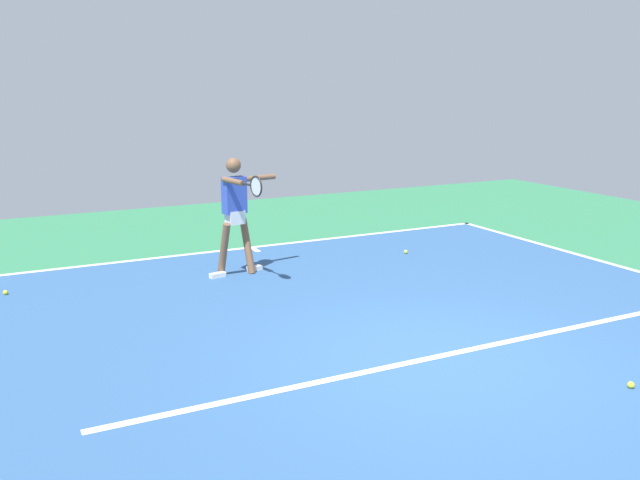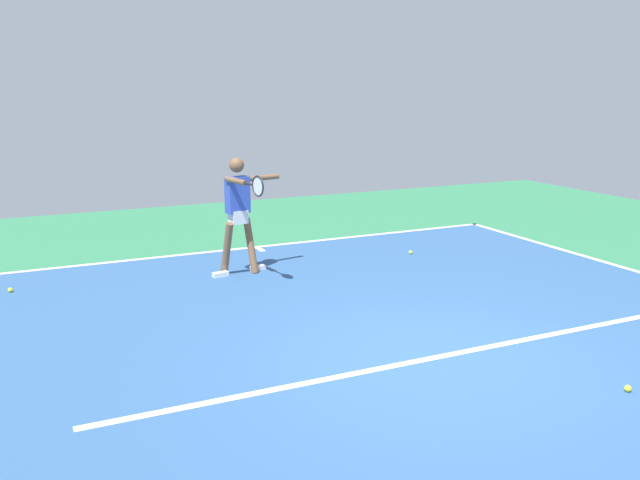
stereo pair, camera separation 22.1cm
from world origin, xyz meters
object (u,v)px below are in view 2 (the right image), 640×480
at_px(tennis_player, 239,208).
at_px(tennis_ball_near_service_line, 10,290).
at_px(tennis_ball_by_sideline, 628,389).
at_px(tennis_ball_centre_court, 411,252).

height_order(tennis_player, tennis_ball_near_service_line, tennis_player).
bearing_deg(tennis_player, tennis_ball_by_sideline, 99.61).
height_order(tennis_player, tennis_ball_by_sideline, tennis_player).
distance_m(tennis_player, tennis_ball_by_sideline, 5.85).
bearing_deg(tennis_ball_near_service_line, tennis_ball_by_sideline, 131.39).
xyz_separation_m(tennis_ball_centre_court, tennis_ball_by_sideline, (1.02, 5.36, 0.00)).
relative_size(tennis_player, tennis_ball_near_service_line, 26.93).
bearing_deg(tennis_player, tennis_ball_near_service_line, -18.30).
bearing_deg(tennis_ball_centre_court, tennis_player, -1.14).
bearing_deg(tennis_ball_near_service_line, tennis_player, 172.07).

